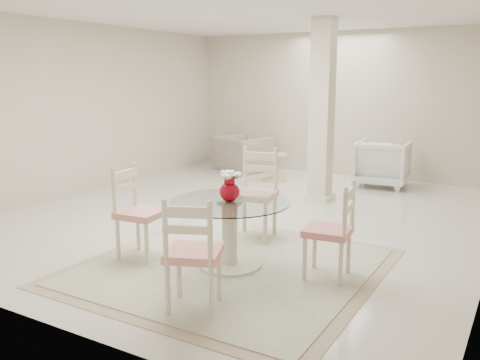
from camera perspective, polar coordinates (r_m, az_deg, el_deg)
The scene contains 13 objects.
ground at distance 6.95m, azimuth 1.05°, elevation -3.97°, with size 7.00×7.00×0.00m, color silver.
room_shell at distance 6.70m, azimuth 1.11°, elevation 11.51°, with size 6.02×7.02×2.71m.
column at distance 7.68m, azimuth 9.18°, elevation 7.59°, with size 0.30×0.30×2.70m, color beige.
area_rug at distance 5.10m, azimuth -1.15°, elevation -9.71°, with size 2.79×2.79×0.02m.
dining_table at distance 4.99m, azimuth -1.17°, elevation -6.11°, with size 1.17×1.17×0.67m.
red_vase at distance 4.87m, azimuth -1.18°, elevation -0.70°, with size 0.23×0.22×0.30m.
dining_chair_east at distance 4.73m, azimuth 10.65°, elevation -4.87°, with size 0.45×0.45×1.02m.
dining_chair_north at distance 5.87m, azimuth 1.87°, elevation -0.75°, with size 0.54×0.54×1.15m.
dining_chair_west at distance 5.32m, azimuth -11.67°, elevation -2.79°, with size 0.47×0.47×1.06m.
dining_chair_south at distance 4.01m, azimuth -5.45°, elevation -7.42°, with size 0.55×0.55×1.05m.
recliner_taupe at distance 10.23m, azimuth 0.16°, elevation 3.00°, with size 1.06×0.93×0.69m, color gray.
armchair_white at distance 9.07m, azimuth 15.70°, elevation 1.81°, with size 0.85×0.87×0.79m, color silver.
side_table at distance 9.26m, azimuth 3.90°, elevation 1.34°, with size 0.47×0.47×0.49m.
Camera 1 is at (3.27, -5.85, 1.85)m, focal length 38.00 mm.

